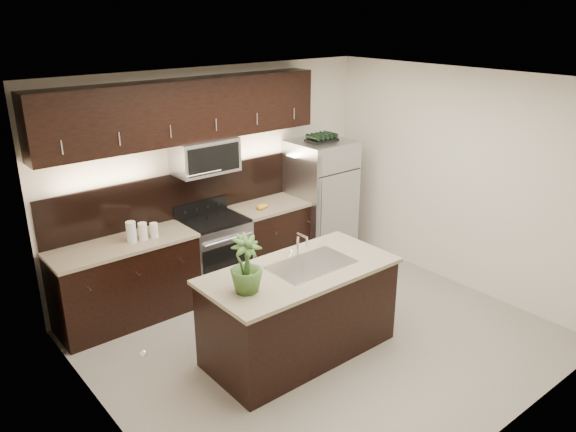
% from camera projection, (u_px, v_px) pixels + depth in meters
% --- Properties ---
extents(ground, '(4.50, 4.50, 0.00)m').
position_uv_depth(ground, '(321.00, 338.00, 6.04)').
color(ground, gray).
rests_on(ground, ground).
extents(room_walls, '(4.52, 4.02, 2.71)m').
position_uv_depth(room_walls, '(319.00, 191.00, 5.36)').
color(room_walls, beige).
rests_on(room_walls, ground).
extents(counter_run, '(3.51, 0.65, 0.94)m').
position_uv_depth(counter_run, '(200.00, 259.00, 6.83)').
color(counter_run, black).
rests_on(counter_run, ground).
extents(upper_fixtures, '(3.49, 0.40, 1.66)m').
position_uv_depth(upper_fixtures, '(188.00, 120.00, 6.37)').
color(upper_fixtures, black).
rests_on(upper_fixtures, counter_run).
extents(island, '(1.96, 0.96, 0.94)m').
position_uv_depth(island, '(299.00, 311.00, 5.65)').
color(island, black).
rests_on(island, ground).
extents(sink_faucet, '(0.84, 0.50, 0.28)m').
position_uv_depth(sink_faucet, '(311.00, 263.00, 5.58)').
color(sink_faucet, silver).
rests_on(sink_faucet, island).
extents(refrigerator, '(0.80, 0.72, 1.66)m').
position_uv_depth(refrigerator, '(320.00, 200.00, 7.80)').
color(refrigerator, '#B2B2B7').
rests_on(refrigerator, ground).
extents(wine_rack, '(0.41, 0.25, 0.10)m').
position_uv_depth(wine_rack, '(322.00, 138.00, 7.49)').
color(wine_rack, black).
rests_on(wine_rack, refrigerator).
extents(plant, '(0.31, 0.31, 0.53)m').
position_uv_depth(plant, '(246.00, 265.00, 4.96)').
color(plant, '#355622').
rests_on(plant, island).
extents(canisters, '(0.35, 0.13, 0.23)m').
position_uv_depth(canisters, '(140.00, 231.00, 6.13)').
color(canisters, silver).
rests_on(canisters, counter_run).
extents(french_press, '(0.10, 0.10, 0.28)m').
position_uv_depth(french_press, '(304.00, 189.00, 7.56)').
color(french_press, silver).
rests_on(french_press, counter_run).
extents(bananas, '(0.20, 0.17, 0.05)m').
position_uv_depth(bananas, '(259.00, 207.00, 7.10)').
color(bananas, gold).
rests_on(bananas, counter_run).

